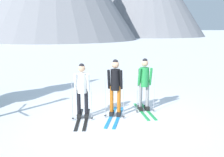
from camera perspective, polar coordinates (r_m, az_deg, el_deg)
name	(u,v)px	position (r m, az deg, el deg)	size (l,w,h in m)	color
ground_plane	(114,117)	(7.32, 0.57, -9.08)	(400.00, 400.00, 0.00)	white
skier_in_white	(82,88)	(7.06, -7.00, -2.26)	(0.63, 1.74, 1.63)	black
skier_in_black	(115,85)	(7.15, 0.80, -1.48)	(0.95, 1.77, 1.72)	#1E84D1
skier_in_green	(144,82)	(7.70, 7.57, -0.73)	(0.61, 1.62, 1.69)	green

